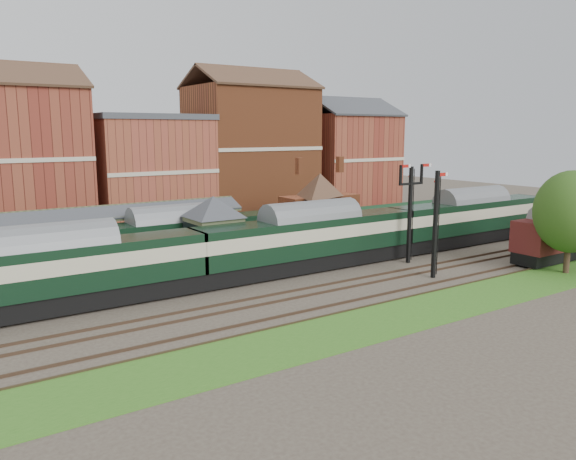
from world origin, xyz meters
TOP-DOWN VIEW (x-y plane):
  - ground at (0.00, 0.00)m, footprint 160.00×160.00m
  - grass_back at (0.00, 16.00)m, footprint 90.00×4.50m
  - grass_front at (0.00, -12.00)m, footprint 90.00×5.00m
  - fence at (0.00, 18.00)m, footprint 90.00×0.12m
  - platform at (-5.00, 9.75)m, footprint 55.00×3.40m
  - signal_box at (-3.00, 3.25)m, footprint 5.40×5.40m
  - brick_hut at (5.00, 3.25)m, footprint 3.20×2.64m
  - station_building at (12.00, 9.75)m, footprint 8.10×8.10m
  - canopy at (-11.00, 9.75)m, footprint 26.00×3.89m
  - semaphore_bracket at (12.04, -2.50)m, footprint 3.60×0.25m
  - semaphore_siding at (10.02, -7.00)m, footprint 1.23×0.25m
  - town_backdrop at (-0.18, 25.00)m, footprint 69.00×10.00m
  - dmu_train at (3.75, 0.00)m, footprint 57.93×3.04m
  - platform_railcar at (-4.66, 6.50)m, footprint 18.03×2.84m
  - goods_van_a at (21.41, -9.00)m, footprint 6.40×2.77m
  - tree_far at (19.48, -11.85)m, footprint 5.45×5.45m

SIDE VIEW (x-z plane):
  - ground at x=0.00m, z-range 0.00..0.00m
  - grass_back at x=0.00m, z-range 0.00..0.06m
  - grass_front at x=0.00m, z-range 0.00..0.06m
  - platform at x=-5.00m, z-range 0.00..1.00m
  - fence at x=0.00m, z-range 0.00..1.50m
  - brick_hut at x=5.00m, z-range -0.28..2.67m
  - goods_van_a at x=21.41m, z-range 0.26..4.14m
  - platform_railcar at x=-4.66m, z-range 0.35..4.51m
  - dmu_train at x=3.75m, z-range 0.37..4.82m
  - signal_box at x=-3.00m, z-range 0.19..6.19m
  - station_building at x=12.00m, z-range 1.01..6.91m
  - semaphore_siding at x=10.02m, z-range 0.16..8.16m
  - canopy at x=-11.00m, z-range 2.54..6.62m
  - semaphore_bracket at x=12.04m, z-range 0.54..8.72m
  - tree_far at x=19.48m, z-range 0.83..8.78m
  - town_backdrop at x=-0.18m, z-range -1.00..15.00m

